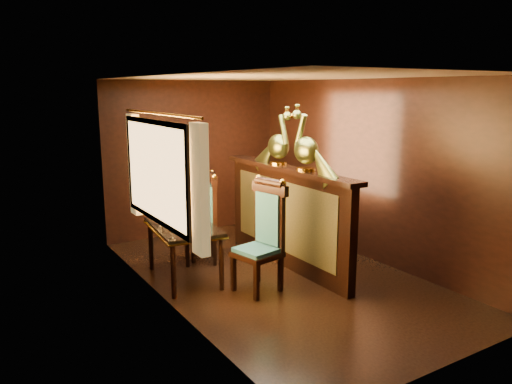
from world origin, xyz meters
TOP-DOWN VIEW (x-y plane):
  - ground at (0.00, 0.00)m, footprint 5.00×5.00m
  - room_shell at (-0.09, 0.02)m, footprint 3.04×5.04m
  - partition at (0.32, 0.30)m, footprint 0.26×2.70m
  - dining_table at (-1.06, 0.58)m, footprint 0.85×1.27m
  - chair_left at (-0.35, -0.21)m, footprint 0.58×0.60m
  - chair_right at (-0.49, 1.01)m, footprint 0.59×0.61m
  - peacock_left at (0.33, -0.10)m, footprint 0.26×0.69m
  - peacock_right at (0.33, 0.51)m, footprint 0.25×0.66m

SIDE VIEW (x-z plane):
  - ground at x=0.00m, z-range 0.00..0.00m
  - dining_table at x=-1.06m, z-range 0.18..1.09m
  - chair_right at x=-0.49m, z-range 0.03..1.29m
  - chair_left at x=-0.35m, z-range 0.03..1.38m
  - partition at x=0.32m, z-range 0.03..1.39m
  - room_shell at x=-0.09m, z-range 0.32..2.84m
  - peacock_right at x=0.33m, z-range 1.36..2.14m
  - peacock_left at x=0.33m, z-range 1.36..2.18m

